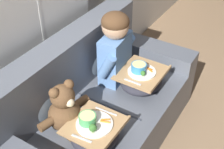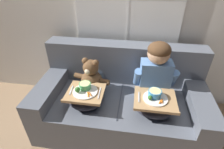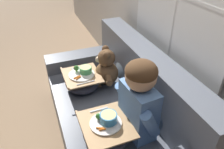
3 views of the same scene
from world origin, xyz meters
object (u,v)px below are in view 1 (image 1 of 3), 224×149
Objects in this scene: throw_pillow_behind_child at (97,56)px; teddy_bear at (65,110)px; couch at (95,110)px; child_figure at (115,44)px; lap_tray_child at (141,79)px; throw_pillow_behind_teddy at (44,101)px; lap_tray_teddy at (95,132)px.

teddy_bear is (-0.68, -0.19, 0.01)m from throw_pillow_behind_child.
child_figure reaches higher than couch.
child_figure reaches higher than lap_tray_child.
couch is at bearing -31.23° from throw_pillow_behind_teddy.
lap_tray_teddy is (-0.68, -0.44, -0.07)m from throw_pillow_behind_child.
child_figure is (0.34, 0.02, 0.45)m from couch.
throw_pillow_behind_child is 0.83× the size of teddy_bear.
lap_tray_child is 0.68m from lap_tray_teddy.
couch is at bearing -2.64° from teddy_bear.
child_figure is 0.36m from lap_tray_child.
throw_pillow_behind_child reaches higher than lap_tray_teddy.
teddy_bear reaches higher than lap_tray_child.
teddy_bear is at bearing 90.06° from lap_tray_teddy.
lap_tray_child is (0.68, -0.44, -0.07)m from throw_pillow_behind_teddy.
throw_pillow_behind_child is (0.34, 0.21, 0.26)m from couch.
teddy_bear reaches higher than lap_tray_teddy.
lap_tray_child is (-0.00, -0.25, -0.25)m from child_figure.
throw_pillow_behind_teddy is (-0.34, 0.21, 0.26)m from couch.
child_figure reaches higher than throw_pillow_behind_teddy.
teddy_bear reaches higher than throw_pillow_behind_teddy.
throw_pillow_behind_child is 0.45m from lap_tray_child.
child_figure is (0.00, -0.19, 0.18)m from throw_pillow_behind_child.
couch reaches higher than teddy_bear.
throw_pillow_behind_teddy is 0.44m from lap_tray_teddy.
couch reaches higher than throw_pillow_behind_teddy.
child_figure is at bearing 0.35° from teddy_bear.
couch is 4.89× the size of lap_tray_teddy.
teddy_bear is at bearing 177.36° from couch.
child_figure is 0.71m from teddy_bear.
throw_pillow_behind_child is at bearing 89.91° from lap_tray_child.
child_figure is at bearing -15.32° from throw_pillow_behind_teddy.
lap_tray_teddy is at bearing -145.87° from couch.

